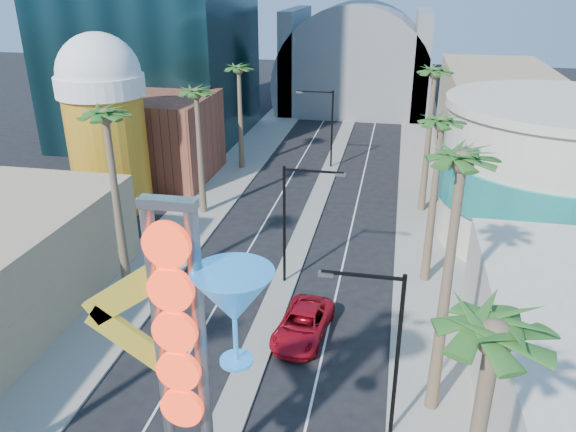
{
  "coord_description": "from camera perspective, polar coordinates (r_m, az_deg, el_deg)",
  "views": [
    {
      "loc": [
        6.46,
        -11.3,
        18.62
      ],
      "look_at": [
        0.4,
        19.2,
        5.12
      ],
      "focal_mm": 35.0,
      "sensor_mm": 36.0,
      "label": 1
    }
  ],
  "objects": [
    {
      "name": "palm_2",
      "position": [
        45.03,
        -9.27,
        11.47
      ],
      "size": [
        2.4,
        2.4,
        11.2
      ],
      "color": "brown",
      "rests_on": "ground"
    },
    {
      "name": "beer_mug",
      "position": [
        48.7,
        -18.14,
        9.54
      ],
      "size": [
        7.0,
        7.0,
        14.5
      ],
      "color": "#B77B18",
      "rests_on": "ground"
    },
    {
      "name": "palm_6",
      "position": [
        34.51,
        15.25,
        8.07
      ],
      "size": [
        2.4,
        2.4,
        11.7
      ],
      "color": "brown",
      "rests_on": "ground"
    },
    {
      "name": "neon_sign",
      "position": [
        19.06,
        -8.54,
        -13.25
      ],
      "size": [
        6.53,
        2.6,
        12.55
      ],
      "color": "gray",
      "rests_on": "ground"
    },
    {
      "name": "palm_3",
      "position": [
        56.24,
        -5.01,
        14.04
      ],
      "size": [
        2.4,
        2.4,
        11.2
      ],
      "color": "brown",
      "rests_on": "ground"
    },
    {
      "name": "filler_east",
      "position": [
        61.58,
        20.14,
        9.28
      ],
      "size": [
        10.0,
        20.0,
        10.0
      ],
      "primitive_type": "cube",
      "color": "tan",
      "rests_on": "ground"
    },
    {
      "name": "palm_1",
      "position": [
        32.33,
        -17.92,
        8.39
      ],
      "size": [
        2.4,
        2.4,
        12.7
      ],
      "color": "brown",
      "rests_on": "ground"
    },
    {
      "name": "brick_filler_west",
      "position": [
        56.11,
        -12.9,
        7.78
      ],
      "size": [
        10.0,
        10.0,
        8.0
      ],
      "primitive_type": "cube",
      "color": "brown",
      "rests_on": "ground"
    },
    {
      "name": "streetlight_2",
      "position": [
        23.72,
        10.01,
        -12.48
      ],
      "size": [
        3.45,
        0.25,
        8.0
      ],
      "color": "black",
      "rests_on": "ground"
    },
    {
      "name": "canopy",
      "position": [
        84.76,
        6.91,
        13.59
      ],
      "size": [
        22.0,
        16.0,
        22.0
      ],
      "color": "slate",
      "rests_on": "ground"
    },
    {
      "name": "palm_7",
      "position": [
        46.03,
        14.63,
        12.99
      ],
      "size": [
        2.4,
        2.4,
        12.7
      ],
      "color": "brown",
      "rests_on": "ground"
    },
    {
      "name": "palm_4",
      "position": [
        14.21,
        19.87,
        -13.6
      ],
      "size": [
        2.4,
        2.4,
        12.2
      ],
      "color": "brown",
      "rests_on": "ground"
    },
    {
      "name": "turquoise_building",
      "position": [
        44.92,
        25.61,
        3.79
      ],
      "size": [
        16.6,
        16.6,
        10.6
      ],
      "color": "beige",
      "rests_on": "ground"
    },
    {
      "name": "sidewalk_west",
      "position": [
        52.36,
        -7.27,
        2.54
      ],
      "size": [
        5.0,
        100.0,
        0.15
      ],
      "primitive_type": "cube",
      "color": "gray",
      "rests_on": "ground"
    },
    {
      "name": "streetlight_1",
      "position": [
        57.41,
        3.96,
        9.57
      ],
      "size": [
        3.79,
        0.25,
        8.0
      ],
      "color": "black",
      "rests_on": "ground"
    },
    {
      "name": "median",
      "position": [
        53.06,
        3.55,
        2.97
      ],
      "size": [
        1.6,
        84.0,
        0.15
      ],
      "primitive_type": "cube",
      "color": "gray",
      "rests_on": "ground"
    },
    {
      "name": "palm_5",
      "position": [
        22.67,
        17.07,
        3.49
      ],
      "size": [
        2.4,
        2.4,
        13.2
      ],
      "color": "brown",
      "rests_on": "ground"
    },
    {
      "name": "sidewalk_east",
      "position": [
        49.97,
        13.91,
        0.96
      ],
      "size": [
        5.0,
        100.0,
        0.15
      ],
      "primitive_type": "cube",
      "color": "gray",
      "rests_on": "ground"
    },
    {
      "name": "streetlight_0",
      "position": [
        34.69,
        0.5,
        0.14
      ],
      "size": [
        3.79,
        0.25,
        8.0
      ],
      "color": "black",
      "rests_on": "ground"
    },
    {
      "name": "red_pickup",
      "position": [
        31.6,
        1.52,
        -10.93
      ],
      "size": [
        3.15,
        5.77,
        1.53
      ],
      "primitive_type": "imported",
      "rotation": [
        0.0,
        0.0,
        -0.11
      ],
      "color": "#B80E1E",
      "rests_on": "ground"
    }
  ]
}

